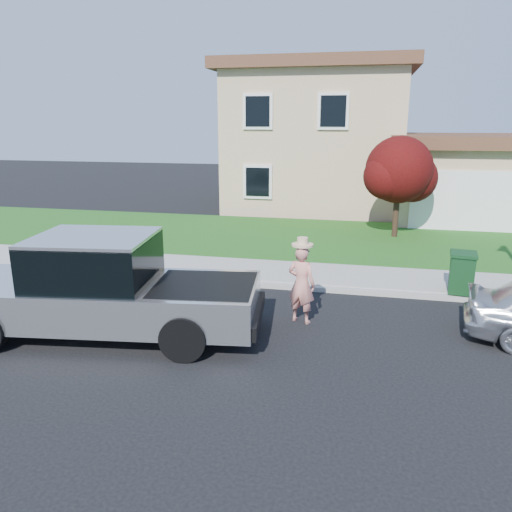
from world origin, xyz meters
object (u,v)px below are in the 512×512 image
(pickup_truck, at_px, (103,289))
(ornamental_tree, at_px, (400,173))
(trash_bin, at_px, (462,272))
(woman, at_px, (302,283))

(pickup_truck, bearing_deg, ornamental_tree, 51.30)
(ornamental_tree, height_order, trash_bin, ornamental_tree)
(pickup_truck, xyz_separation_m, ornamental_tree, (6.19, 10.04, 1.45))
(trash_bin, bearing_deg, ornamental_tree, 108.66)
(woman, bearing_deg, ornamental_tree, -86.12)
(ornamental_tree, relative_size, trash_bin, 3.65)
(pickup_truck, height_order, woman, pickup_truck)
(trash_bin, bearing_deg, woman, -139.43)
(pickup_truck, relative_size, trash_bin, 6.52)
(pickup_truck, bearing_deg, trash_bin, 20.35)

